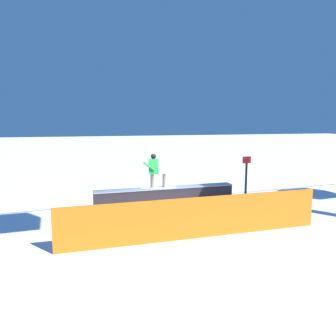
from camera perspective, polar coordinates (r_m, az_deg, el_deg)
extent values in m
plane|color=white|center=(13.54, -0.42, -6.68)|extent=(120.00, 120.00, 0.00)
cube|color=black|center=(13.44, -0.42, -5.16)|extent=(5.94, 0.69, 0.74)
cube|color=blue|center=(13.49, -0.42, -5.92)|extent=(5.95, 0.70, 0.18)
cube|color=#8C97A3|center=(13.36, -0.43, -3.54)|extent=(5.94, 0.75, 0.04)
cube|color=silver|center=(13.27, -1.76, -3.51)|extent=(1.50, 0.50, 0.01)
cylinder|color=gray|center=(13.19, -2.85, -2.28)|extent=(0.16, 0.16, 0.58)
cylinder|color=gray|center=(13.23, -0.69, -2.24)|extent=(0.16, 0.16, 0.58)
cube|color=green|center=(13.10, -2.61, 0.28)|extent=(0.43, 0.30, 0.62)
sphere|color=black|center=(13.04, -2.62, 2.10)|extent=(0.22, 0.22, 0.22)
cylinder|color=green|center=(12.92, -3.36, 0.30)|extent=(0.51, 0.17, 0.39)
cylinder|color=green|center=(13.26, -2.22, 0.52)|extent=(0.15, 0.11, 0.56)
cube|color=orange|center=(9.78, 5.26, -8.86)|extent=(8.28, 0.36, 1.27)
cylinder|color=#262628|center=(14.77, 13.75, -2.34)|extent=(0.10, 0.10, 1.65)
cube|color=red|center=(14.62, 13.88, 1.42)|extent=(0.40, 0.04, 0.30)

